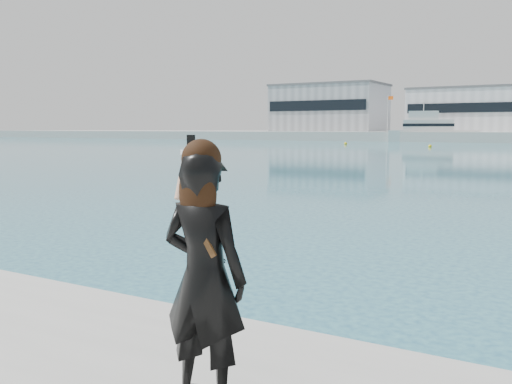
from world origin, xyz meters
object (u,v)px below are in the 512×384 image
motor_yacht (430,130)px  buoy_extra (430,147)px  buoy_far (346,144)px  woman (204,270)px

motor_yacht → buoy_extra: size_ratio=36.11×
buoy_far → buoy_extra: bearing=-24.9°
motor_yacht → buoy_far: 27.86m
buoy_far → woman: (33.83, -87.79, 1.74)m
buoy_far → woman: woman is taller
buoy_extra → woman: bearing=-77.4°
buoy_extra → woman: 82.43m
buoy_extra → woman: woman is taller
motor_yacht → buoy_extra: 35.15m
motor_yacht → buoy_far: size_ratio=36.11×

